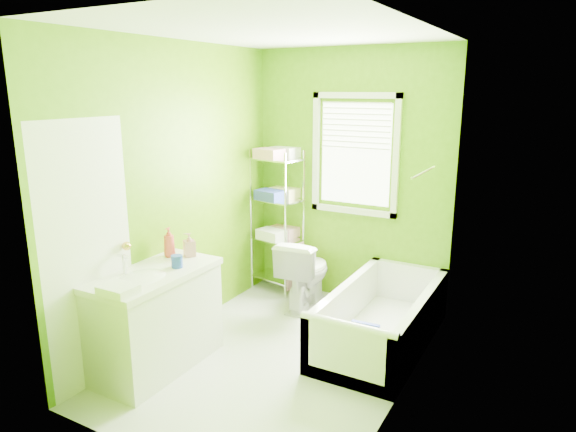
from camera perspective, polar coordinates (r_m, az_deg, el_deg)
The scene contains 9 objects.
ground at distance 4.50m, azimuth -0.83°, elevation -15.21°, with size 2.90×2.90×0.00m, color silver.
room_envelope at distance 3.98m, azimuth -0.91°, elevation 4.60°, with size 2.14×2.94×2.62m.
window at distance 5.22m, azimuth 7.46°, elevation 7.49°, with size 0.92×0.05×1.22m.
door at distance 4.03m, azimuth -21.23°, elevation -4.27°, with size 0.09×0.80×2.00m.
right_wall_decor at distance 3.62m, azimuth 13.31°, elevation -0.42°, with size 0.04×1.48×1.17m.
bathtub at distance 4.67m, azimuth 10.23°, elevation -11.97°, with size 0.77×1.64×0.53m.
toilet at distance 5.27m, azimuth 1.91°, elevation -6.28°, with size 0.41×0.72×0.74m, color white.
vanity at distance 4.29m, azimuth -14.50°, elevation -10.76°, with size 0.55×1.09×1.07m.
wire_shelf_unit at distance 5.55m, azimuth -1.07°, elevation 1.20°, with size 0.58×0.47×1.59m.
Camera 1 is at (1.96, -3.40, 2.20)m, focal length 32.00 mm.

